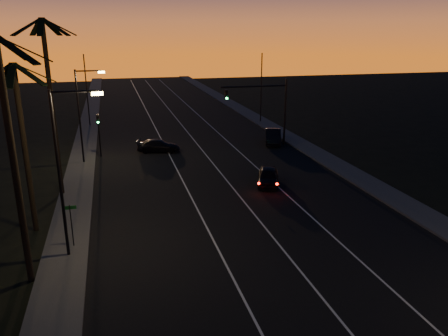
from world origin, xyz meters
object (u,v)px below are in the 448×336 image
object	(u,v)px
lead_car	(268,176)
cross_car	(158,146)
signal_mast	(264,101)
right_car	(273,136)

from	to	relation	value
lead_car	cross_car	world-z (taller)	lead_car
lead_car	cross_car	size ratio (longest dim) A/B	1.01
signal_mast	lead_car	size ratio (longest dim) A/B	1.53
lead_car	right_car	size ratio (longest dim) A/B	0.94
signal_mast	cross_car	xyz separation A→B (m)	(-11.01, 0.38, -4.15)
signal_mast	lead_car	distance (m)	12.93
right_car	cross_car	world-z (taller)	right_car
lead_car	right_car	distance (m)	13.47
signal_mast	cross_car	size ratio (longest dim) A/B	1.55
signal_mast	right_car	xyz separation A→B (m)	(1.40, 0.77, -4.01)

